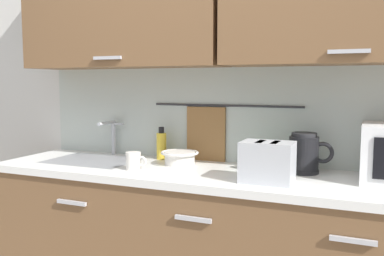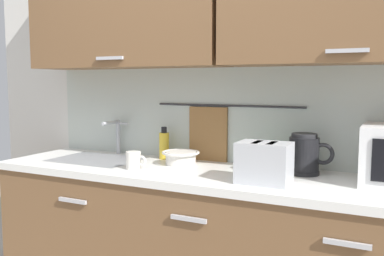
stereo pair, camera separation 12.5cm
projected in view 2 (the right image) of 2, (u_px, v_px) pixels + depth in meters
counter_unit at (213, 253)px, 2.25m from camera, size 2.53×0.64×0.90m
back_wall_assembly at (232, 53)px, 2.34m from camera, size 3.70×0.41×2.50m
sink_faucet at (116, 132)px, 2.73m from camera, size 0.09×0.17×0.22m
electric_kettle at (305, 155)px, 2.13m from camera, size 0.23×0.16×0.21m
dish_soap_bottle at (164, 145)px, 2.57m from camera, size 0.06×0.06×0.20m
mug_near_sink at (134, 160)px, 2.26m from camera, size 0.12×0.08×0.09m
mixing_bowl at (181, 157)px, 2.39m from camera, size 0.21×0.21×0.08m
toaster at (264, 163)px, 1.95m from camera, size 0.26×0.17×0.19m
mug_by_kettle at (255, 162)px, 2.22m from camera, size 0.12×0.08×0.09m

